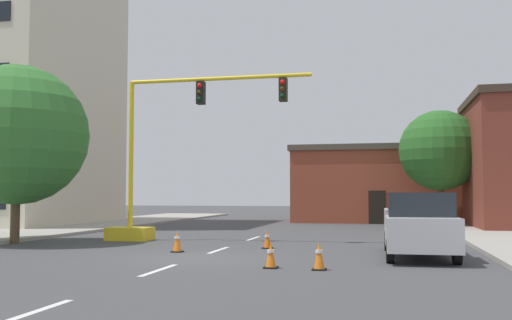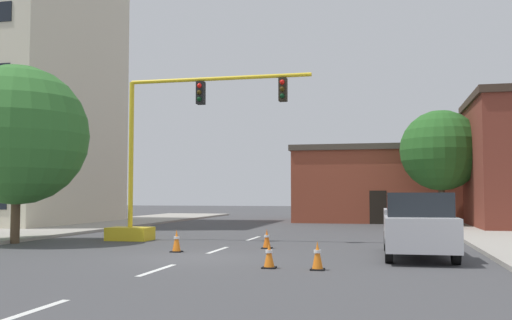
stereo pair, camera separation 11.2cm
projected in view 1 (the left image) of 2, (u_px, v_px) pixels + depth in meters
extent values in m
plane|color=#424244|center=(196.00, 258.00, 17.70)|extent=(160.00, 160.00, 0.00)
cube|color=#9E998E|center=(17.00, 233.00, 28.03)|extent=(6.00, 56.00, 0.14)
cube|color=silver|center=(31.00, 313.00, 9.42)|extent=(0.16, 2.40, 0.01)
cube|color=silver|center=(159.00, 270.00, 14.78)|extent=(0.16, 2.40, 0.01)
cube|color=silver|center=(219.00, 250.00, 20.14)|extent=(0.16, 2.40, 0.01)
cube|color=silver|center=(253.00, 238.00, 25.50)|extent=(0.16, 2.40, 0.01)
cube|color=brown|center=(377.00, 187.00, 42.23)|extent=(11.61, 8.23, 4.94)
cube|color=#4C4238|center=(377.00, 151.00, 42.39)|extent=(11.91, 8.53, 0.40)
cube|color=black|center=(377.00, 207.00, 38.10)|extent=(1.10, 0.06, 2.20)
cube|color=yellow|center=(130.00, 234.00, 24.48)|extent=(1.80, 1.20, 0.55)
cylinder|color=yellow|center=(131.00, 154.00, 24.68)|extent=(0.20, 0.20, 6.20)
cylinder|color=yellow|center=(219.00, 79.00, 24.04)|extent=(7.76, 0.16, 0.16)
cube|color=black|center=(201.00, 93.00, 24.17)|extent=(0.32, 0.36, 0.95)
sphere|color=red|center=(199.00, 86.00, 24.00)|extent=(0.20, 0.20, 0.20)
sphere|color=#38280A|center=(199.00, 92.00, 23.98)|extent=(0.20, 0.20, 0.20)
sphere|color=black|center=(199.00, 99.00, 23.97)|extent=(0.20, 0.20, 0.20)
cube|color=black|center=(283.00, 90.00, 23.42)|extent=(0.32, 0.36, 0.95)
sphere|color=red|center=(282.00, 82.00, 23.25)|extent=(0.20, 0.20, 0.20)
sphere|color=#38280A|center=(282.00, 89.00, 23.23)|extent=(0.20, 0.20, 0.20)
sphere|color=black|center=(282.00, 96.00, 23.22)|extent=(0.20, 0.20, 0.20)
cylinder|color=brown|center=(441.00, 204.00, 34.50)|extent=(0.36, 0.36, 2.78)
sphere|color=#286023|center=(440.00, 150.00, 34.69)|extent=(4.82, 4.82, 4.82)
cylinder|color=brown|center=(15.00, 215.00, 22.98)|extent=(0.36, 0.36, 2.22)
sphere|color=#33702D|center=(17.00, 135.00, 23.17)|extent=(5.61, 5.61, 5.61)
cube|color=#BCBCC1|center=(418.00, 231.00, 17.98)|extent=(2.06, 5.42, 0.95)
cube|color=#1E2328|center=(420.00, 204.00, 17.15)|extent=(1.86, 1.82, 0.70)
cube|color=#BCBCC1|center=(415.00, 212.00, 19.17)|extent=(2.03, 2.83, 0.16)
cylinder|color=black|center=(457.00, 252.00, 15.97)|extent=(0.23, 0.68, 0.68)
cylinder|color=black|center=(390.00, 251.00, 16.34)|extent=(0.23, 0.68, 0.68)
cylinder|color=black|center=(442.00, 242.00, 19.56)|extent=(0.23, 0.68, 0.68)
cylinder|color=black|center=(388.00, 241.00, 19.93)|extent=(0.23, 0.68, 0.68)
cube|color=black|center=(319.00, 269.00, 14.81)|extent=(0.36, 0.36, 0.04)
cone|color=orange|center=(319.00, 255.00, 14.83)|extent=(0.28, 0.28, 0.70)
cylinder|color=white|center=(319.00, 251.00, 14.83)|extent=(0.19, 0.19, 0.08)
cube|color=black|center=(271.00, 268.00, 15.18)|extent=(0.36, 0.36, 0.04)
cone|color=orange|center=(271.00, 254.00, 15.20)|extent=(0.28, 0.28, 0.65)
cylinder|color=white|center=(271.00, 251.00, 15.20)|extent=(0.19, 0.19, 0.08)
cube|color=black|center=(267.00, 248.00, 20.75)|extent=(0.36, 0.36, 0.04)
cone|color=orange|center=(267.00, 238.00, 20.77)|extent=(0.28, 0.28, 0.65)
cylinder|color=white|center=(267.00, 236.00, 20.77)|extent=(0.19, 0.19, 0.08)
cube|color=black|center=(177.00, 252.00, 19.42)|extent=(0.36, 0.36, 0.04)
cone|color=orange|center=(177.00, 240.00, 19.44)|extent=(0.28, 0.28, 0.72)
cylinder|color=white|center=(177.00, 238.00, 19.45)|extent=(0.19, 0.19, 0.08)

